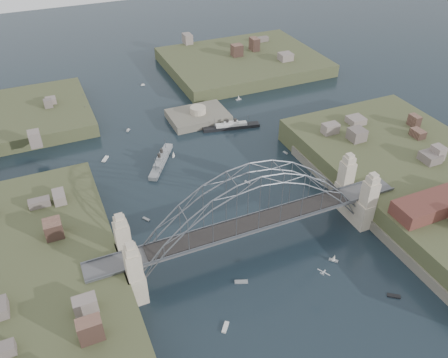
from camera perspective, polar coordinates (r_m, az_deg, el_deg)
ground at (r=120.65m, az=3.47°, el=-8.48°), size 500.00×500.00×0.00m
bridge at (r=112.37m, az=3.69°, el=-3.99°), size 84.00×13.80×24.60m
shore_west at (r=113.17m, az=-24.51°, el=-15.22°), size 50.50×90.00×12.00m
shore_east at (r=149.06m, az=23.63°, el=-1.03°), size 50.50×90.00×12.00m
headland_nw at (r=190.80m, az=-25.37°, el=6.27°), size 60.00×45.00×9.00m
headland_ne at (r=223.18m, az=2.36°, el=13.96°), size 70.00×55.00×9.50m
fort_island at (r=176.79m, az=-3.22°, el=7.30°), size 22.00×16.00×9.40m
wharf_shed at (r=128.80m, az=24.40°, el=-3.05°), size 20.00×8.00×4.00m
finger_pier at (r=125.31m, az=26.10°, el=-10.63°), size 4.00×22.00×1.40m
naval_cruiser_near at (r=151.82m, az=-7.88°, el=2.28°), size 13.35×18.80×6.16m
naval_cruiser_far at (r=189.06m, az=-16.88°, el=8.20°), size 4.19×18.17×6.08m
ocean_liner at (r=170.27m, az=0.91°, el=6.60°), size 21.40×7.00×5.21m
aeroplane at (r=107.65m, az=12.32°, el=-11.37°), size 1.85×2.92×0.46m
small_boat_a at (r=130.13m, az=-9.70°, el=-4.98°), size 1.85×2.35×0.45m
small_boat_b at (r=142.04m, az=2.93°, el=-0.43°), size 1.47×2.11×0.45m
small_boat_c at (r=112.14m, az=2.17°, el=-12.74°), size 3.33×2.14×0.45m
small_boat_d at (r=157.36m, az=7.69°, el=3.28°), size 1.13×2.05×0.45m
small_boat_e at (r=157.74m, az=-14.64°, el=2.42°), size 3.02×3.69×0.45m
small_boat_f at (r=154.53m, az=-6.35°, el=3.10°), size 1.46×1.67×2.38m
small_boat_g at (r=116.23m, az=20.46°, el=-13.54°), size 3.01×2.58×0.45m
small_boat_h at (r=172.43m, az=-11.91°, el=5.98°), size 1.86×2.07×1.43m
small_boat_i at (r=149.36m, az=12.10°, el=0.75°), size 1.97×1.88×0.45m
small_boat_j at (r=104.07m, az=0.17°, el=-18.06°), size 2.59×2.87×0.45m
small_boat_k at (r=207.45m, az=-10.13°, el=11.52°), size 1.71×0.70×1.43m
small_boat_l at (r=131.77m, az=-19.91°, el=-6.40°), size 1.40×2.79×0.45m
small_boat_m at (r=119.54m, az=13.58°, el=-9.63°), size 2.13×2.17×2.38m
small_boat_n at (r=191.33m, az=1.83°, el=10.10°), size 2.48×1.07×2.38m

